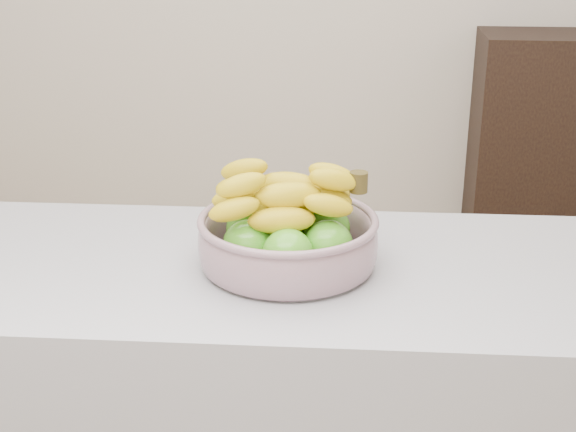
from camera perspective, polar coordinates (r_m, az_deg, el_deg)
name	(u,v)px	position (r m, az deg, el deg)	size (l,w,h in m)	color
cabinet	(532,138)	(4.03, 16.94, 5.34)	(0.55, 0.44, 0.99)	black
fruit_bowl	(288,235)	(1.49, -0.02, -1.35)	(0.34, 0.34, 0.19)	#99A1B7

